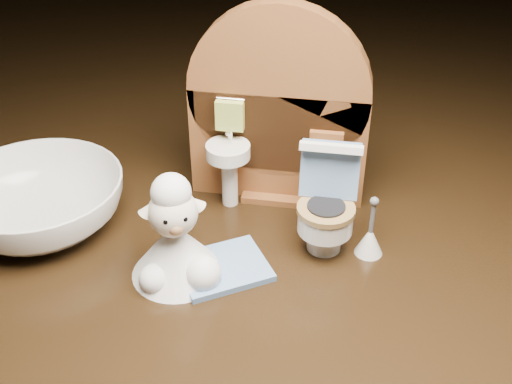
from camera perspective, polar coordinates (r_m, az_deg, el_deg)
backdrop_panel at (r=0.46m, az=1.88°, el=6.58°), size 0.13×0.05×0.15m
toy_toilet at (r=0.44m, az=6.32°, el=-1.45°), size 0.04×0.05×0.08m
bath_mat at (r=0.42m, az=-2.96°, el=-6.73°), size 0.07×0.07×0.00m
toilet_brush at (r=0.44m, az=10.08°, el=-4.10°), size 0.02×0.02×0.05m
plush_lamb at (r=0.41m, az=-7.12°, el=-4.44°), size 0.06×0.06×0.08m
ceramic_bowl at (r=0.48m, az=-18.73°, el=-0.93°), size 0.15×0.15×0.04m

